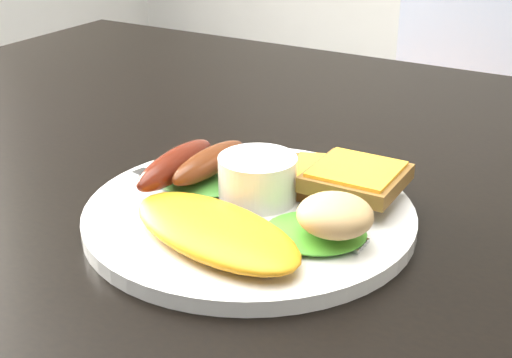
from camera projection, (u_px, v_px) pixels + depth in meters
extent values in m
cube|color=black|center=(310.00, 192.00, 0.64)|extent=(1.20, 0.80, 0.04)
cube|color=#A56F58|center=(444.00, 99.00, 1.79)|extent=(0.43, 0.43, 0.04)
cylinder|color=white|center=(249.00, 215.00, 0.54)|extent=(0.25, 0.25, 0.01)
ellipsoid|color=#318228|center=(202.00, 179.00, 0.58)|extent=(0.09, 0.08, 0.01)
ellipsoid|color=#3C8D23|center=(315.00, 232.00, 0.50)|extent=(0.09, 0.09, 0.01)
ellipsoid|color=#FF9F0E|center=(215.00, 230.00, 0.49)|extent=(0.16, 0.11, 0.02)
ellipsoid|color=#62140A|center=(176.00, 164.00, 0.57)|extent=(0.03, 0.10, 0.02)
ellipsoid|color=brown|center=(209.00, 162.00, 0.57)|extent=(0.03, 0.09, 0.02)
cylinder|color=white|center=(258.00, 179.00, 0.55)|extent=(0.07, 0.07, 0.04)
cube|color=brown|center=(333.00, 179.00, 0.58)|extent=(0.09, 0.09, 0.01)
cube|color=olive|center=(356.00, 178.00, 0.54)|extent=(0.07, 0.07, 0.01)
ellipsoid|color=beige|center=(335.00, 215.00, 0.48)|extent=(0.06, 0.06, 0.03)
cube|color=#ADAFB7|center=(202.00, 200.00, 0.55)|extent=(0.16, 0.05, 0.00)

